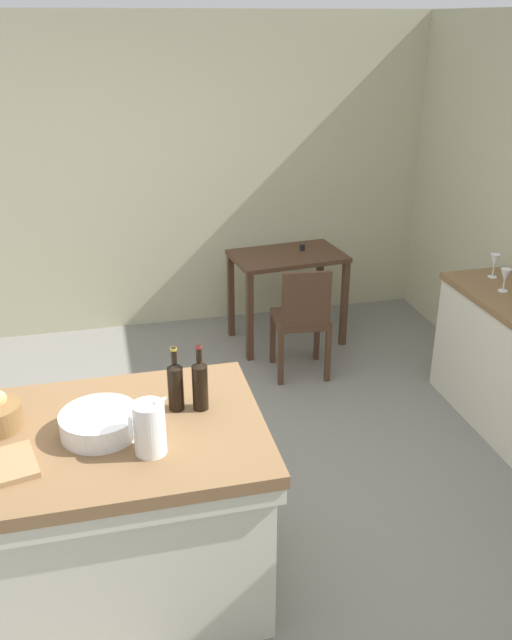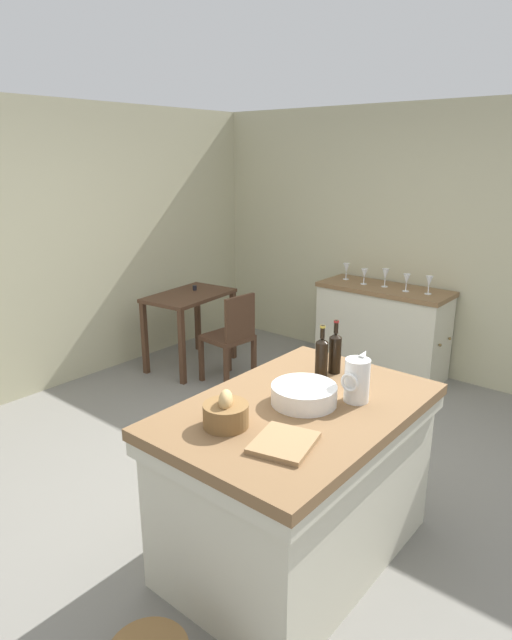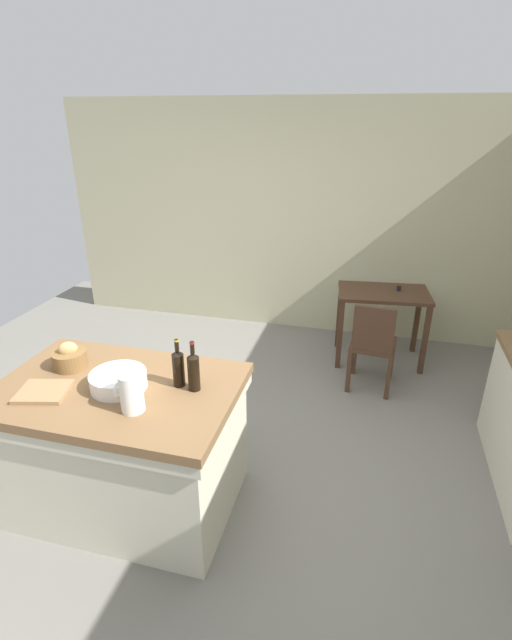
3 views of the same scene
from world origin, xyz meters
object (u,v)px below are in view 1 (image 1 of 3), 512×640
pitcher (149,428)px  wine_glass_right (505,276)px  writing_desk (287,269)px  wash_bowl (100,423)px  island_table (103,510)px  wine_glass_far_right (495,262)px  wine_bottle_dark (200,383)px  wooden_chair (302,318)px  wine_bottle_amber (176,385)px

pitcher → wine_glass_right: bearing=27.9°
writing_desk → wash_bowl: wash_bowl is taller
island_table → wine_glass_far_right: (2.73, 1.33, 0.52)m
pitcher → wine_glass_right: pitcher is taller
wash_bowl → wine_bottle_dark: size_ratio=1.06×
wooden_chair → wine_bottle_amber: bearing=-123.4°
wine_glass_right → wine_glass_far_right: size_ratio=0.92×
wash_bowl → wine_bottle_dark: (0.45, 0.10, 0.08)m
island_table → writing_desk: size_ratio=1.54×
pitcher → wine_bottle_dark: (0.25, 0.29, 0.01)m
wine_glass_right → wine_bottle_dark: bearing=-155.3°
writing_desk → wine_glass_far_right: (1.15, -1.14, 0.36)m
island_table → pitcher: 0.61m
island_table → wash_bowl: 0.47m
wash_bowl → wine_glass_right: (2.62, 1.09, 0.04)m
writing_desk → wooden_chair: size_ratio=1.07×
island_table → wine_bottle_amber: 0.67m
pitcher → wine_bottle_amber: wine_bottle_amber is taller
wine_glass_right → wine_bottle_amber: bearing=-156.8°
wine_glass_right → wine_glass_far_right: wine_glass_far_right is taller
island_table → wine_glass_far_right: 3.08m
island_table → wine_glass_far_right: size_ratio=8.79×
wine_glass_far_right → pitcher: bearing=-148.5°
wash_bowl → wine_bottle_dark: 0.47m
wooden_chair → wine_glass_right: 1.46m
writing_desk → wine_bottle_dark: size_ratio=3.00×
wine_bottle_amber → pitcher: bearing=-115.3°
writing_desk → wine_bottle_amber: 2.68m
writing_desk → island_table: bearing=-122.5°
wash_bowl → wine_bottle_amber: 0.37m
writing_desk → wooden_chair: wooden_chair is taller
writing_desk → wash_bowl: 2.94m
wine_bottle_amber → writing_desk: bearing=63.0°
writing_desk → pitcher: (-1.35, -2.67, 0.38)m
writing_desk → wooden_chair: 0.65m
wine_bottle_dark → wooden_chair: bearing=59.4°
wine_glass_far_right → wine_glass_right: bearing=-106.6°
island_table → wash_bowl: size_ratio=4.36×
pitcher → wooden_chair: bearing=57.7°
pitcher → wash_bowl: size_ratio=0.80×
writing_desk → wine_glass_far_right: bearing=-44.8°
wine_bottle_dark → wine_bottle_amber: (-0.11, 0.02, -0.00)m
writing_desk → wine_bottle_amber: size_ratio=3.09×
wooden_chair → wine_bottle_dark: 2.11m
wash_bowl → wine_glass_right: size_ratio=2.18×
pitcher → wine_bottle_dark: 0.38m
wine_glass_right → wooden_chair: bearing=146.3°
wooden_chair → wine_bottle_amber: (-1.14, -1.73, 0.55)m
writing_desk → wine_glass_right: bearing=-52.3°
island_table → writing_desk: bearing=57.5°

